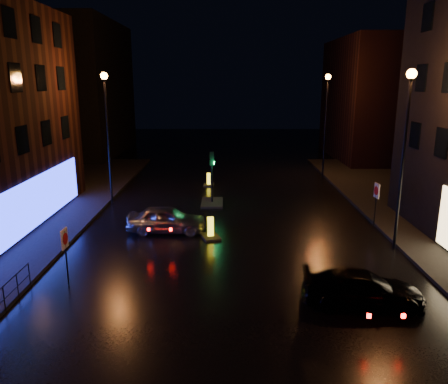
# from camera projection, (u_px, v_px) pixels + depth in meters

# --- Properties ---
(ground) EXTENTS (120.00, 120.00, 0.00)m
(ground) POSITION_uv_depth(u_px,v_px,m) (234.00, 313.00, 15.23)
(ground) COLOR black
(ground) RESTS_ON ground
(building_far_left) EXTENTS (8.00, 16.00, 14.00)m
(building_far_left) POSITION_uv_depth(u_px,v_px,m) (82.00, 89.00, 47.47)
(building_far_left) COLOR black
(building_far_left) RESTS_ON ground
(building_far_right) EXTENTS (8.00, 14.00, 12.00)m
(building_far_right) POSITION_uv_depth(u_px,v_px,m) (375.00, 100.00, 44.70)
(building_far_right) COLOR black
(building_far_right) RESTS_ON ground
(street_lamp_lfar) EXTENTS (0.44, 0.44, 8.37)m
(street_lamp_lfar) POSITION_uv_depth(u_px,v_px,m) (107.00, 118.00, 27.45)
(street_lamp_lfar) COLOR black
(street_lamp_lfar) RESTS_ON ground
(street_lamp_rnear) EXTENTS (0.44, 0.44, 8.37)m
(street_lamp_rnear) POSITION_uv_depth(u_px,v_px,m) (406.00, 133.00, 19.64)
(street_lamp_rnear) COLOR black
(street_lamp_rnear) RESTS_ON ground
(street_lamp_rfar) EXTENTS (0.44, 0.44, 8.37)m
(street_lamp_rfar) POSITION_uv_depth(u_px,v_px,m) (326.00, 110.00, 35.14)
(street_lamp_rfar) COLOR black
(street_lamp_rfar) RESTS_ON ground
(traffic_signal) EXTENTS (1.40, 2.40, 3.45)m
(traffic_signal) POSITION_uv_depth(u_px,v_px,m) (212.00, 196.00, 28.67)
(traffic_signal) COLOR black
(traffic_signal) RESTS_ON ground
(silver_hatchback) EXTENTS (4.20, 1.81, 1.41)m
(silver_hatchback) POSITION_uv_depth(u_px,v_px,m) (167.00, 219.00, 23.19)
(silver_hatchback) COLOR #9EA2A6
(silver_hatchback) RESTS_ON ground
(dark_sedan) EXTENTS (4.46, 2.14, 1.25)m
(dark_sedan) POSITION_uv_depth(u_px,v_px,m) (363.00, 289.00, 15.60)
(dark_sedan) COLOR black
(dark_sedan) RESTS_ON ground
(bollard_near) EXTENTS (1.18, 1.45, 1.10)m
(bollard_near) POSITION_uv_depth(u_px,v_px,m) (211.00, 233.00, 22.46)
(bollard_near) COLOR black
(bollard_near) RESTS_ON ground
(bollard_far) EXTENTS (0.85, 1.18, 0.98)m
(bollard_far) POSITION_uv_depth(u_px,v_px,m) (209.00, 183.00, 33.70)
(bollard_far) COLOR black
(bollard_far) RESTS_ON ground
(road_sign_left) EXTENTS (0.08, 0.57, 2.37)m
(road_sign_left) POSITION_uv_depth(u_px,v_px,m) (65.00, 244.00, 16.78)
(road_sign_left) COLOR black
(road_sign_left) RESTS_ON ground
(road_sign_right) EXTENTS (0.12, 0.60, 2.48)m
(road_sign_right) POSITION_uv_depth(u_px,v_px,m) (376.00, 194.00, 23.71)
(road_sign_right) COLOR black
(road_sign_right) RESTS_ON ground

